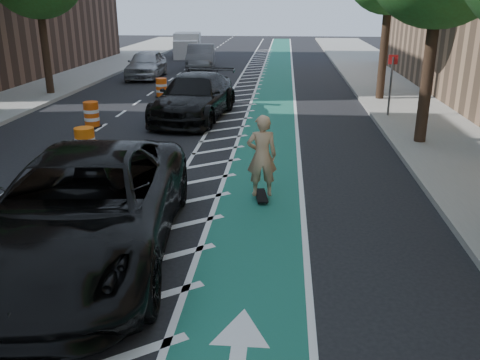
# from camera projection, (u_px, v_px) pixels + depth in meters

# --- Properties ---
(ground) EXTENTS (120.00, 120.00, 0.00)m
(ground) POSITION_uv_depth(u_px,v_px,m) (90.00, 253.00, 9.43)
(ground) COLOR black
(ground) RESTS_ON ground
(bike_lane) EXTENTS (2.00, 90.00, 0.01)m
(bike_lane) POSITION_uv_depth(u_px,v_px,m) (269.00, 128.00, 18.57)
(bike_lane) COLOR #1B5E44
(bike_lane) RESTS_ON ground
(buffer_strip) EXTENTS (1.40, 90.00, 0.01)m
(buffer_strip) POSITION_uv_depth(u_px,v_px,m) (229.00, 128.00, 18.69)
(buffer_strip) COLOR silver
(buffer_strip) RESTS_ON ground
(sidewalk_right) EXTENTS (5.00, 90.00, 0.15)m
(sidewalk_right) POSITION_uv_depth(u_px,v_px,m) (452.00, 130.00, 18.01)
(sidewalk_right) COLOR gray
(sidewalk_right) RESTS_ON ground
(curb_right) EXTENTS (0.12, 90.00, 0.16)m
(curb_right) POSITION_uv_depth(u_px,v_px,m) (382.00, 129.00, 18.21)
(curb_right) COLOR gray
(curb_right) RESTS_ON ground
(curb_left) EXTENTS (0.12, 90.00, 0.16)m
(curb_left) POSITION_uv_depth(u_px,v_px,m) (6.00, 121.00, 19.37)
(curb_left) COLOR gray
(curb_left) RESTS_ON ground
(sign_post) EXTENTS (0.35, 0.08, 2.47)m
(sign_post) POSITION_uv_depth(u_px,v_px,m) (391.00, 85.00, 19.62)
(sign_post) COLOR #4C4C4C
(sign_post) RESTS_ON ground
(skateboard) EXTENTS (0.38, 0.90, 0.12)m
(skateboard) POSITION_uv_depth(u_px,v_px,m) (261.00, 196.00, 11.95)
(skateboard) COLOR black
(skateboard) RESTS_ON ground
(skateboarder) EXTENTS (0.76, 0.56, 1.92)m
(skateboarder) POSITION_uv_depth(u_px,v_px,m) (262.00, 156.00, 11.62)
(skateboarder) COLOR tan
(skateboarder) RESTS_ON skateboard
(suv_near) EXTENTS (3.79, 7.11, 1.90)m
(suv_near) POSITION_uv_depth(u_px,v_px,m) (84.00, 208.00, 9.04)
(suv_near) COLOR black
(suv_near) RESTS_ON ground
(suv_far) EXTENTS (3.02, 6.11, 1.71)m
(suv_far) POSITION_uv_depth(u_px,v_px,m) (195.00, 97.00, 19.90)
(suv_far) COLOR black
(suv_far) RESTS_ON ground
(car_silver) EXTENTS (2.18, 4.88, 1.63)m
(car_silver) POSITION_uv_depth(u_px,v_px,m) (146.00, 64.00, 30.29)
(car_silver) COLOR #A5A6AB
(car_silver) RESTS_ON ground
(car_grey) EXTENTS (2.25, 5.12, 1.64)m
(car_grey) POSITION_uv_depth(u_px,v_px,m) (201.00, 57.00, 33.93)
(car_grey) COLOR #4E4F53
(car_grey) RESTS_ON ground
(box_truck) EXTENTS (2.52, 4.73, 1.89)m
(box_truck) POSITION_uv_depth(u_px,v_px,m) (187.00, 46.00, 41.49)
(box_truck) COLOR silver
(box_truck) RESTS_ON ground
(barrel_a) EXTENTS (0.72, 0.72, 0.99)m
(barrel_a) POSITION_uv_depth(u_px,v_px,m) (86.00, 145.00, 14.72)
(barrel_a) COLOR orange
(barrel_a) RESTS_ON ground
(barrel_b) EXTENTS (0.69, 0.69, 0.94)m
(barrel_b) POSITION_uv_depth(u_px,v_px,m) (92.00, 115.00, 18.66)
(barrel_b) COLOR #E04E0B
(barrel_b) RESTS_ON ground
(barrel_c) EXTENTS (0.66, 0.66, 0.90)m
(barrel_c) POSITION_uv_depth(u_px,v_px,m) (162.00, 88.00, 24.44)
(barrel_c) COLOR #F4540C
(barrel_c) RESTS_ON ground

